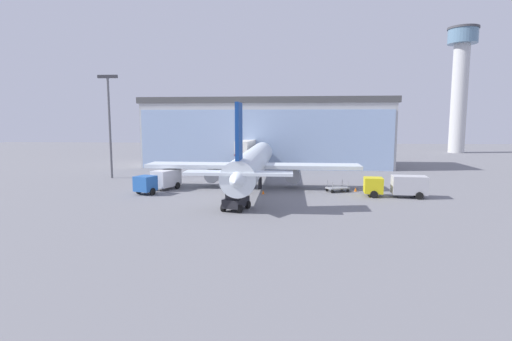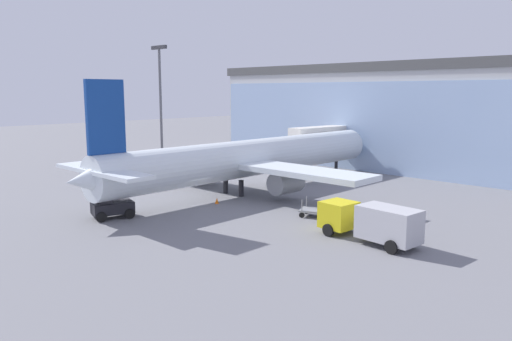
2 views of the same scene
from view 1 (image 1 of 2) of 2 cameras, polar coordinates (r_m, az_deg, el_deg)
The scene contains 12 objects.
ground at distance 49.38m, azimuth -0.44°, elevation -3.72°, with size 240.00×240.00×0.00m, color slate.
terminal_building at distance 83.11m, azimuth 1.60°, elevation 5.47°, with size 50.31×15.95×13.85m.
jet_bridge at distance 74.95m, azimuth -1.02°, elevation 3.34°, with size 3.66×14.61×5.74m.
control_tower at distance 131.92m, azimuth 27.16°, elevation 11.65°, with size 8.47×8.47×35.75m.
apron_light_mast at distance 68.70m, azimuth -20.22°, elevation 7.23°, with size 3.20×0.40×16.51m.
airplane at distance 56.46m, azimuth -0.39°, elevation 1.14°, with size 29.48×39.39×11.11m.
catering_truck at distance 54.56m, azimuth -13.59°, elevation -1.32°, with size 4.65×7.61×2.65m.
fuel_truck at distance 51.62m, azimuth 19.54°, elevation -2.01°, with size 7.47×3.06×2.65m.
baggage_cart at distance 53.50m, azimuth 11.55°, elevation -2.48°, with size 3.20×2.55×1.50m.
pushback_tug at distance 41.72m, azimuth -2.95°, elevation -4.37°, with size 2.93×3.58×2.30m.
safety_cone_nose at distance 50.87m, azimuth 1.03°, elevation -3.09°, with size 0.36×0.36×0.55m, color orange.
safety_cone_wingtip at distance 54.41m, azimuth 14.04°, elevation -2.63°, with size 0.36×0.36×0.55m, color orange.
Camera 1 is at (4.15, -48.33, 9.25)m, focal length 28.00 mm.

